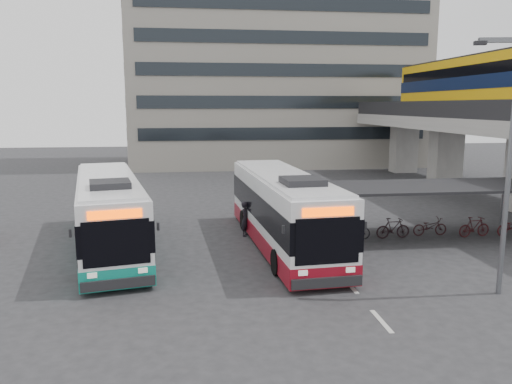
{
  "coord_description": "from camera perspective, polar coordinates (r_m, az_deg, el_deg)",
  "views": [
    {
      "loc": [
        -2.93,
        -19.27,
        6.29
      ],
      "look_at": [
        0.18,
        5.2,
        2.0
      ],
      "focal_mm": 35.0,
      "sensor_mm": 36.0,
      "label": 1
    }
  ],
  "objects": [
    {
      "name": "viaduct",
      "position": [
        37.92,
        24.79,
        8.89
      ],
      "size": [
        8.0,
        32.0,
        9.68
      ],
      "color": "gray",
      "rests_on": "ground"
    },
    {
      "name": "ground",
      "position": [
        20.48,
        1.35,
        -8.02
      ],
      "size": [
        120.0,
        120.0,
        0.0
      ],
      "primitive_type": "plane",
      "color": "#28282B",
      "rests_on": "ground"
    },
    {
      "name": "bike_shelter",
      "position": [
        25.48,
        19.57,
        -1.5
      ],
      "size": [
        10.0,
        4.0,
        2.54
      ],
      "color": "#595B60",
      "rests_on": "ground"
    },
    {
      "name": "bus_teal",
      "position": [
        22.92,
        -16.46,
        -2.33
      ],
      "size": [
        4.8,
        11.99,
        3.47
      ],
      "rotation": [
        0.0,
        0.0,
        0.2
      ],
      "color": "white",
      "rests_on": "ground"
    },
    {
      "name": "bus_main",
      "position": [
        22.42,
        3.11,
        -2.11
      ],
      "size": [
        3.44,
        12.13,
        3.54
      ],
      "rotation": [
        0.0,
        0.0,
        0.07
      ],
      "color": "white",
      "rests_on": "ground"
    },
    {
      "name": "road_markings",
      "position": [
        18.27,
        10.7,
        -10.43
      ],
      "size": [
        0.15,
        7.6,
        0.01
      ],
      "color": "beige",
      "rests_on": "ground"
    },
    {
      "name": "office_block",
      "position": [
        56.33,
        2.01,
        16.19
      ],
      "size": [
        30.0,
        15.0,
        25.0
      ],
      "primitive_type": "cube",
      "color": "gray",
      "rests_on": "ground"
    },
    {
      "name": "pedestrian",
      "position": [
        24.28,
        -1.21,
        -3.09
      ],
      "size": [
        0.6,
        0.72,
        1.69
      ],
      "primitive_type": "imported",
      "rotation": [
        0.0,
        0.0,
        1.21
      ],
      "color": "black",
      "rests_on": "ground"
    },
    {
      "name": "lamp_post",
      "position": [
        18.07,
        26.76,
        4.05
      ],
      "size": [
        1.47,
        0.46,
        8.41
      ],
      "rotation": [
        0.0,
        0.0,
        -0.2
      ],
      "color": "#595B60",
      "rests_on": "ground"
    }
  ]
}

